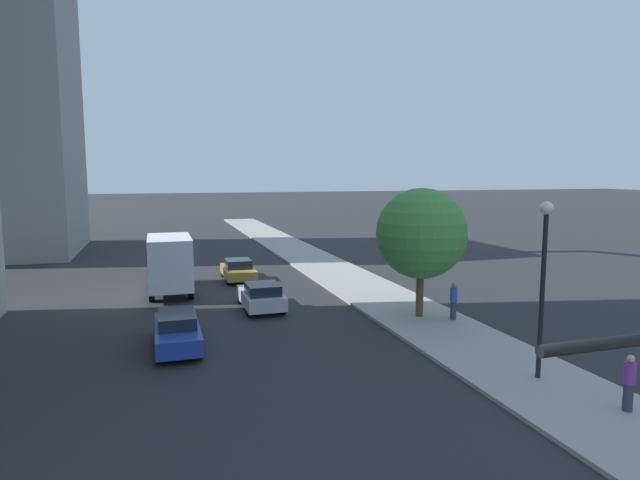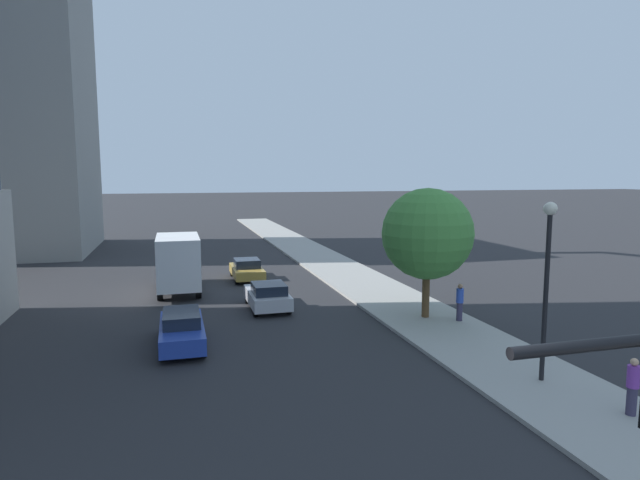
{
  "view_description": "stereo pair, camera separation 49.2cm",
  "coord_description": "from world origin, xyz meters",
  "px_view_note": "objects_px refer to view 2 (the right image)",
  "views": [
    {
      "loc": [
        -3.15,
        -0.75,
        7.01
      ],
      "look_at": [
        1.68,
        14.84,
        4.96
      ],
      "focal_mm": 29.72,
      "sensor_mm": 36.0,
      "label": 1
    },
    {
      "loc": [
        -2.67,
        -0.88,
        7.01
      ],
      "look_at": [
        1.68,
        14.84,
        4.96
      ],
      "focal_mm": 29.72,
      "sensor_mm": 36.0,
      "label": 2
    }
  ],
  "objects_px": {
    "construction_building": "(8,75)",
    "pedestrian_blue_shirt": "(460,302)",
    "pedestrian_purple_shirt": "(633,386)",
    "car_blue": "(182,329)",
    "box_truck": "(178,261)",
    "car_gold": "(247,269)",
    "street_lamp": "(547,265)",
    "car_silver": "(268,296)",
    "street_tree": "(427,234)"
  },
  "relations": [
    {
      "from": "construction_building",
      "to": "pedestrian_blue_shirt",
      "type": "xyz_separation_m",
      "value": [
        26.26,
        -31.33,
        -14.49
      ]
    },
    {
      "from": "pedestrian_purple_shirt",
      "to": "construction_building",
      "type": "bearing_deg",
      "value": 122.03
    },
    {
      "from": "pedestrian_blue_shirt",
      "to": "car_blue",
      "type": "bearing_deg",
      "value": 179.46
    },
    {
      "from": "box_truck",
      "to": "pedestrian_purple_shirt",
      "type": "distance_m",
      "value": 24.0
    },
    {
      "from": "construction_building",
      "to": "car_gold",
      "type": "distance_m",
      "value": 29.59
    },
    {
      "from": "construction_building",
      "to": "street_lamp",
      "type": "distance_m",
      "value": 47.43
    },
    {
      "from": "construction_building",
      "to": "pedestrian_purple_shirt",
      "type": "height_order",
      "value": "construction_building"
    },
    {
      "from": "car_gold",
      "to": "car_silver",
      "type": "bearing_deg",
      "value": -90.0
    },
    {
      "from": "car_gold",
      "to": "pedestrian_blue_shirt",
      "type": "relative_size",
      "value": 2.39
    },
    {
      "from": "street_lamp",
      "to": "car_silver",
      "type": "bearing_deg",
      "value": 120.03
    },
    {
      "from": "street_tree",
      "to": "street_lamp",
      "type": "bearing_deg",
      "value": -88.93
    },
    {
      "from": "street_lamp",
      "to": "box_truck",
      "type": "xyz_separation_m",
      "value": [
        -11.54,
        17.71,
        -2.16
      ]
    },
    {
      "from": "street_tree",
      "to": "pedestrian_purple_shirt",
      "type": "bearing_deg",
      "value": -85.4
    },
    {
      "from": "construction_building",
      "to": "pedestrian_purple_shirt",
      "type": "xyz_separation_m",
      "value": [
        25.91,
        -41.42,
        -14.53
      ]
    },
    {
      "from": "street_tree",
      "to": "car_blue",
      "type": "distance_m",
      "value": 11.94
    },
    {
      "from": "box_truck",
      "to": "pedestrian_blue_shirt",
      "type": "height_order",
      "value": "box_truck"
    },
    {
      "from": "car_gold",
      "to": "box_truck",
      "type": "relative_size",
      "value": 0.64
    },
    {
      "from": "car_silver",
      "to": "box_truck",
      "type": "xyz_separation_m",
      "value": [
        -4.42,
        5.39,
        1.18
      ]
    },
    {
      "from": "street_lamp",
      "to": "car_gold",
      "type": "relative_size",
      "value": 1.42
    },
    {
      "from": "construction_building",
      "to": "box_truck",
      "type": "relative_size",
      "value": 5.33
    },
    {
      "from": "construction_building",
      "to": "car_silver",
      "type": "distance_m",
      "value": 35.11
    },
    {
      "from": "street_tree",
      "to": "car_blue",
      "type": "relative_size",
      "value": 1.35
    },
    {
      "from": "box_truck",
      "to": "construction_building",
      "type": "bearing_deg",
      "value": 123.21
    },
    {
      "from": "car_silver",
      "to": "pedestrian_blue_shirt",
      "type": "distance_m",
      "value": 9.69
    },
    {
      "from": "car_blue",
      "to": "pedestrian_blue_shirt",
      "type": "relative_size",
      "value": 2.62
    },
    {
      "from": "street_tree",
      "to": "pedestrian_purple_shirt",
      "type": "relative_size",
      "value": 3.7
    },
    {
      "from": "car_silver",
      "to": "pedestrian_blue_shirt",
      "type": "bearing_deg",
      "value": -31.98
    },
    {
      "from": "box_truck",
      "to": "pedestrian_purple_shirt",
      "type": "xyz_separation_m",
      "value": [
        12.28,
        -20.6,
        -0.87
      ]
    },
    {
      "from": "car_gold",
      "to": "construction_building",
      "type": "bearing_deg",
      "value": 134.86
    },
    {
      "from": "construction_building",
      "to": "pedestrian_blue_shirt",
      "type": "distance_m",
      "value": 43.37
    },
    {
      "from": "street_tree",
      "to": "pedestrian_purple_shirt",
      "type": "distance_m",
      "value": 11.58
    },
    {
      "from": "pedestrian_purple_shirt",
      "to": "pedestrian_blue_shirt",
      "type": "bearing_deg",
      "value": 88.0
    },
    {
      "from": "car_blue",
      "to": "box_truck",
      "type": "distance_m",
      "value": 10.46
    },
    {
      "from": "car_silver",
      "to": "pedestrian_purple_shirt",
      "type": "relative_size",
      "value": 2.41
    },
    {
      "from": "car_silver",
      "to": "pedestrian_purple_shirt",
      "type": "distance_m",
      "value": 17.13
    },
    {
      "from": "construction_building",
      "to": "box_truck",
      "type": "height_order",
      "value": "construction_building"
    },
    {
      "from": "car_gold",
      "to": "box_truck",
      "type": "distance_m",
      "value": 5.31
    },
    {
      "from": "street_tree",
      "to": "car_blue",
      "type": "bearing_deg",
      "value": -175.51
    },
    {
      "from": "car_silver",
      "to": "car_blue",
      "type": "height_order",
      "value": "car_blue"
    },
    {
      "from": "street_tree",
      "to": "pedestrian_purple_shirt",
      "type": "height_order",
      "value": "street_tree"
    },
    {
      "from": "street_tree",
      "to": "pedestrian_blue_shirt",
      "type": "distance_m",
      "value": 3.52
    },
    {
      "from": "car_silver",
      "to": "pedestrian_purple_shirt",
      "type": "bearing_deg",
      "value": -62.67
    },
    {
      "from": "box_truck",
      "to": "pedestrian_purple_shirt",
      "type": "bearing_deg",
      "value": -59.2
    },
    {
      "from": "box_truck",
      "to": "car_gold",
      "type": "bearing_deg",
      "value": 31.24
    },
    {
      "from": "car_silver",
      "to": "car_gold",
      "type": "xyz_separation_m",
      "value": [
        -0.0,
        8.07,
        -0.03
      ]
    },
    {
      "from": "street_tree",
      "to": "car_blue",
      "type": "height_order",
      "value": "street_tree"
    },
    {
      "from": "pedestrian_purple_shirt",
      "to": "street_lamp",
      "type": "bearing_deg",
      "value": 104.35
    },
    {
      "from": "pedestrian_blue_shirt",
      "to": "car_silver",
      "type": "bearing_deg",
      "value": 148.02
    },
    {
      "from": "street_lamp",
      "to": "construction_building",
      "type": "bearing_deg",
      "value": 123.16
    },
    {
      "from": "construction_building",
      "to": "box_truck",
      "type": "xyz_separation_m",
      "value": [
        13.63,
        -20.82,
        -13.66
      ]
    }
  ]
}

